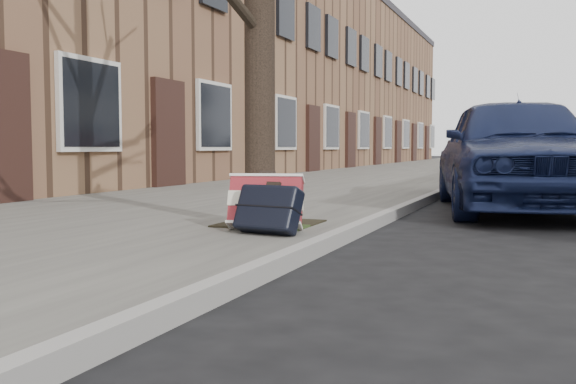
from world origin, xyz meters
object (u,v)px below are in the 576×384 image
at_px(suitcase_red, 266,202).
at_px(car_near_mid, 518,155).
at_px(suitcase_navy, 269,209).
at_px(car_near_front, 515,152).

height_order(suitcase_red, car_near_mid, car_near_mid).
bearing_deg(suitcase_red, car_near_mid, 69.37).
distance_m(suitcase_navy, car_near_mid, 14.25).
xyz_separation_m(suitcase_red, suitcase_navy, (0.14, -0.25, -0.03)).
bearing_deg(suitcase_navy, car_near_mid, 93.42).
xyz_separation_m(suitcase_navy, car_near_mid, (1.40, 14.18, 0.30)).
height_order(suitcase_red, car_near_front, car_near_front).
xyz_separation_m(suitcase_red, car_near_mid, (1.54, 13.93, 0.27)).
xyz_separation_m(car_near_front, car_near_mid, (-0.34, 10.01, -0.15)).
relative_size(suitcase_navy, car_near_mid, 0.14).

